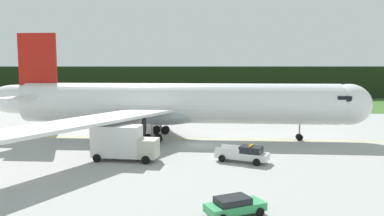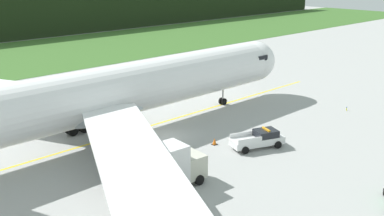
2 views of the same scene
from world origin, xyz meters
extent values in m
plane|color=#9FA19E|center=(0.00, 0.00, 0.00)|extent=(320.00, 320.00, 0.00)
cube|color=#376226|center=(0.00, 56.28, 0.02)|extent=(320.00, 39.64, 0.04)
cube|color=black|center=(0.00, 79.50, 5.12)|extent=(288.00, 5.05, 10.24)
cube|color=yellow|center=(-3.37, 4.09, 0.00)|extent=(70.19, 0.66, 0.01)
cylinder|color=white|center=(-3.37, 4.09, 5.04)|extent=(43.90, 5.79, 5.57)
ellipsoid|color=white|center=(19.68, 4.21, 5.04)|extent=(6.15, 5.60, 5.57)
ellipsoid|color=white|center=(-26.97, 3.97, 5.45)|extent=(8.93, 4.22, 4.17)
ellipsoid|color=#AAB5BD|center=(-5.56, 4.08, 3.50)|extent=(11.80, 5.90, 3.06)
cube|color=black|center=(18.37, 4.20, 6.01)|extent=(1.83, 5.30, 0.70)
cube|color=white|center=(-11.37, 17.35, 4.34)|extent=(15.33, 24.28, 0.35)
cylinder|color=#9F9F9F|center=(-8.69, 12.73, 3.09)|extent=(4.03, 2.61, 2.59)
cylinder|color=black|center=(-6.63, 12.74, 3.09)|extent=(0.13, 2.38, 2.38)
cube|color=white|center=(-11.24, -9.24, 4.34)|extent=(15.13, 24.34, 0.35)
cylinder|color=#9F9F9F|center=(-8.60, -4.60, 3.09)|extent=(4.03, 2.61, 2.59)
cylinder|color=black|center=(-6.54, -4.59, 3.09)|extent=(0.13, 2.38, 2.38)
cube|color=#AC1810|center=(-23.65, 3.99, 10.50)|extent=(5.51, 0.47, 8.71)
cube|color=white|center=(-24.17, 7.68, 6.01)|extent=(4.65, 7.44, 0.28)
cube|color=white|center=(-24.13, 0.30, 6.01)|extent=(4.59, 7.43, 0.28)
cylinder|color=gray|center=(13.30, 4.18, 1.58)|extent=(0.20, 0.20, 2.25)
cylinder|color=black|center=(13.30, 4.44, 0.45)|extent=(0.90, 0.22, 0.90)
cylinder|color=black|center=(13.30, 3.92, 0.45)|extent=(0.90, 0.22, 0.90)
cylinder|color=gray|center=(-6.58, 7.70, 1.73)|extent=(0.28, 0.28, 2.25)
cylinder|color=black|center=(-5.88, 7.35, 0.60)|extent=(1.20, 0.31, 1.20)
cylinder|color=black|center=(-5.88, 8.05, 0.60)|extent=(1.20, 0.31, 1.20)
cylinder|color=black|center=(-7.28, 7.34, 0.60)|extent=(1.20, 0.31, 1.20)
cylinder|color=black|center=(-7.28, 8.04, 0.60)|extent=(1.20, 0.31, 1.20)
cylinder|color=gray|center=(-6.54, 0.46, 1.73)|extent=(0.28, 0.28, 2.25)
cylinder|color=black|center=(-5.84, 0.81, 0.60)|extent=(1.20, 0.31, 1.20)
cylinder|color=black|center=(-5.84, 0.11, 0.60)|extent=(1.20, 0.31, 1.20)
cylinder|color=black|center=(-7.24, 0.81, 0.60)|extent=(1.20, 0.31, 1.20)
cylinder|color=black|center=(-7.24, 0.11, 0.60)|extent=(1.20, 0.31, 1.20)
cube|color=silver|center=(4.85, -8.54, 0.73)|extent=(5.88, 3.78, 0.70)
cube|color=black|center=(5.79, -8.90, 1.43)|extent=(2.71, 2.44, 0.70)
cube|color=silver|center=(3.93, -7.21, 1.31)|extent=(2.53, 1.05, 0.45)
cube|color=silver|center=(3.28, -8.91, 1.31)|extent=(2.53, 1.05, 0.45)
cube|color=orange|center=(5.79, -8.90, 1.86)|extent=(0.67, 1.32, 0.16)
cylinder|color=black|center=(6.97, -8.30, 0.38)|extent=(0.80, 0.50, 0.76)
cylinder|color=black|center=(6.27, -10.13, 0.38)|extent=(0.80, 0.50, 0.76)
cylinder|color=black|center=(3.43, -6.95, 0.38)|extent=(0.80, 0.50, 0.76)
cylinder|color=black|center=(2.73, -8.77, 0.38)|extent=(0.80, 0.50, 0.76)
cube|color=beige|center=(-5.09, -9.22, 1.45)|extent=(2.07, 2.53, 2.00)
cube|color=silver|center=(-8.61, -8.96, 2.13)|extent=(5.32, 2.77, 3.36)
cylinder|color=#99999E|center=(-7.58, -9.03, 0.36)|extent=(0.78, 0.16, 1.04)
cylinder|color=#99999E|center=(-9.64, -8.88, 0.36)|extent=(0.78, 0.16, 1.04)
cylinder|color=black|center=(-5.00, -8.02, 0.45)|extent=(0.92, 0.33, 0.90)
cylinder|color=black|center=(-5.18, -10.41, 0.45)|extent=(0.92, 0.33, 0.90)
cylinder|color=black|center=(-10.32, -7.63, 0.45)|extent=(0.92, 0.33, 0.90)
cylinder|color=black|center=(-10.50, -10.02, 0.45)|extent=(0.92, 0.33, 0.90)
cube|color=#38A15C|center=(3.71, -23.45, 0.57)|extent=(4.41, 3.48, 0.55)
cube|color=black|center=(3.53, -23.55, 1.08)|extent=(2.73, 2.43, 0.45)
cylinder|color=black|center=(4.54, -21.99, 0.30)|extent=(0.61, 0.45, 0.60)
cylinder|color=black|center=(5.38, -23.53, 0.30)|extent=(0.61, 0.45, 0.60)
cylinder|color=black|center=(2.03, -23.36, 0.30)|extent=(0.61, 0.45, 0.60)
cube|color=black|center=(2.25, -4.99, 0.01)|extent=(0.55, 0.55, 0.03)
cone|color=orange|center=(2.25, -4.99, 0.36)|extent=(0.42, 0.42, 0.66)
camera|label=1|loc=(2.86, -48.79, 10.09)|focal=35.77mm
camera|label=2|loc=(-28.88, -34.81, 17.64)|focal=41.51mm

